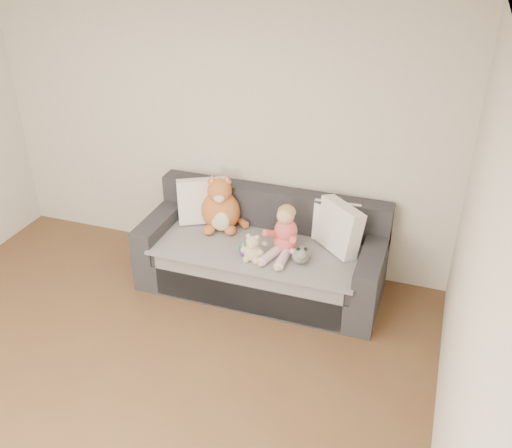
{
  "coord_description": "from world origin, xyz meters",
  "views": [
    {
      "loc": [
        1.98,
        -2.15,
        3.16
      ],
      "look_at": [
        0.6,
        1.87,
        0.75
      ],
      "focal_mm": 40.0,
      "sensor_mm": 36.0,
      "label": 1
    }
  ],
  "objects": [
    {
      "name": "room_shell",
      "position": [
        0.0,
        0.42,
        1.3
      ],
      "size": [
        5.0,
        5.0,
        5.0
      ],
      "color": "brown",
      "rests_on": "ground"
    },
    {
      "name": "sofa",
      "position": [
        0.6,
        2.06,
        0.31
      ],
      "size": [
        2.2,
        0.94,
        0.85
      ],
      "color": "#242429",
      "rests_on": "ground"
    },
    {
      "name": "cushion_left",
      "position": [
        -0.07,
        2.24,
        0.68
      ],
      "size": [
        0.51,
        0.4,
        0.44
      ],
      "rotation": [
        0.0,
        0.0,
        0.49
      ],
      "color": "silver",
      "rests_on": "sofa"
    },
    {
      "name": "cushion_right_back",
      "position": [
        1.21,
        2.31,
        0.66
      ],
      "size": [
        0.42,
        0.2,
        0.39
      ],
      "rotation": [
        0.0,
        0.0,
        0.04
      ],
      "color": "silver",
      "rests_on": "sofa"
    },
    {
      "name": "cushion_right_front",
      "position": [
        1.26,
        2.16,
        0.69
      ],
      "size": [
        0.49,
        0.47,
        0.44
      ],
      "rotation": [
        0.0,
        0.0,
        -0.73
      ],
      "color": "silver",
      "rests_on": "sofa"
    },
    {
      "name": "toddler",
      "position": [
        0.83,
        1.93,
        0.66
      ],
      "size": [
        0.32,
        0.46,
        0.45
      ],
      "rotation": [
        0.0,
        0.0,
        -0.13
      ],
      "color": "#CF4953",
      "rests_on": "sofa"
    },
    {
      "name": "plush_cat",
      "position": [
        0.15,
        2.16,
        0.68
      ],
      "size": [
        0.45,
        0.44,
        0.57
      ],
      "rotation": [
        0.0,
        0.0,
        0.31
      ],
      "color": "#B76128",
      "rests_on": "sofa"
    },
    {
      "name": "teddy_bear",
      "position": [
        0.61,
        1.72,
        0.58
      ],
      "size": [
        0.2,
        0.15,
        0.26
      ],
      "rotation": [
        0.0,
        0.0,
        0.04
      ],
      "color": "tan",
      "rests_on": "sofa"
    },
    {
      "name": "plush_cow",
      "position": [
        1.02,
        1.83,
        0.55
      ],
      "size": [
        0.16,
        0.23,
        0.19
      ],
      "rotation": [
        0.0,
        0.0,
        0.29
      ],
      "color": "white",
      "rests_on": "sofa"
    },
    {
      "name": "sippy_cup",
      "position": [
        0.51,
        1.78,
        0.54
      ],
      "size": [
        0.12,
        0.09,
        0.13
      ],
      "rotation": [
        0.0,
        0.0,
        0.31
      ],
      "color": "#4B338D",
      "rests_on": "sofa"
    }
  ]
}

